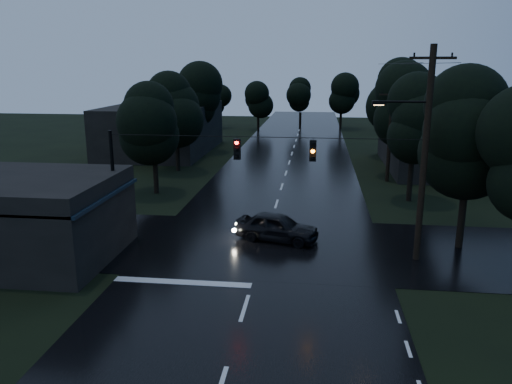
# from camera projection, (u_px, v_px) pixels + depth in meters

# --- Properties ---
(main_road) EXTENTS (12.00, 120.00, 0.02)m
(main_road) POSITION_uv_depth(u_px,v_px,m) (286.00, 173.00, 43.24)
(main_road) COLOR black
(main_road) RESTS_ON ground
(cross_street) EXTENTS (60.00, 9.00, 0.02)m
(cross_street) POSITION_uv_depth(u_px,v_px,m) (264.00, 245.00, 25.92)
(cross_street) COLOR black
(cross_street) RESTS_ON ground
(building_far_right) EXTENTS (10.00, 14.00, 4.40)m
(building_far_right) POSITION_uv_depth(u_px,v_px,m) (444.00, 144.00, 44.90)
(building_far_right) COLOR black
(building_far_right) RESTS_ON ground
(building_far_left) EXTENTS (10.00, 16.00, 5.00)m
(building_far_left) POSITION_uv_depth(u_px,v_px,m) (163.00, 128.00, 53.90)
(building_far_left) COLOR black
(building_far_left) RESTS_ON ground
(utility_pole_main) EXTENTS (3.50, 0.30, 10.00)m
(utility_pole_main) POSITION_uv_depth(u_px,v_px,m) (423.00, 152.00, 22.80)
(utility_pole_main) COLOR black
(utility_pole_main) RESTS_ON ground
(utility_pole_far) EXTENTS (2.00, 0.30, 7.50)m
(utility_pole_far) POSITION_uv_depth(u_px,v_px,m) (390.00, 133.00, 39.39)
(utility_pole_far) COLOR black
(utility_pole_far) RESTS_ON ground
(anchor_pole_left) EXTENTS (0.18, 0.18, 6.00)m
(anchor_pole_left) POSITION_uv_depth(u_px,v_px,m) (114.00, 190.00, 25.11)
(anchor_pole_left) COLOR black
(anchor_pole_left) RESTS_ON ground
(span_signals) EXTENTS (15.00, 0.37, 1.12)m
(span_signals) POSITION_uv_depth(u_px,v_px,m) (274.00, 149.00, 23.60)
(span_signals) COLOR black
(span_signals) RESTS_ON ground
(tree_corner_near) EXTENTS (4.48, 4.48, 9.44)m
(tree_corner_near) POSITION_uv_depth(u_px,v_px,m) (471.00, 131.00, 24.24)
(tree_corner_near) COLOR black
(tree_corner_near) RESTS_ON ground
(tree_left_a) EXTENTS (3.92, 3.92, 8.26)m
(tree_left_a) POSITION_uv_depth(u_px,v_px,m) (153.00, 121.00, 35.32)
(tree_left_a) COLOR black
(tree_left_a) RESTS_ON ground
(tree_left_b) EXTENTS (4.20, 4.20, 8.85)m
(tree_left_b) POSITION_uv_depth(u_px,v_px,m) (176.00, 107.00, 42.99)
(tree_left_b) COLOR black
(tree_left_b) RESTS_ON ground
(tree_left_c) EXTENTS (4.48, 4.48, 9.44)m
(tree_left_c) POSITION_uv_depth(u_px,v_px,m) (196.00, 96.00, 52.59)
(tree_left_c) COLOR black
(tree_left_c) RESTS_ON ground
(tree_right_a) EXTENTS (4.20, 4.20, 8.85)m
(tree_right_a) POSITION_uv_depth(u_px,v_px,m) (415.00, 119.00, 33.10)
(tree_right_a) COLOR black
(tree_right_a) RESTS_ON ground
(tree_right_b) EXTENTS (4.48, 4.48, 9.44)m
(tree_right_b) POSITION_uv_depth(u_px,v_px,m) (405.00, 105.00, 40.64)
(tree_right_b) COLOR black
(tree_right_b) RESTS_ON ground
(tree_right_c) EXTENTS (4.76, 4.76, 10.03)m
(tree_right_c) POSITION_uv_depth(u_px,v_px,m) (394.00, 93.00, 50.10)
(tree_right_c) COLOR black
(tree_right_c) RESTS_ON ground
(car) EXTENTS (4.71, 2.82, 1.50)m
(car) POSITION_uv_depth(u_px,v_px,m) (277.00, 227.00, 26.51)
(car) COLOR black
(car) RESTS_ON ground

